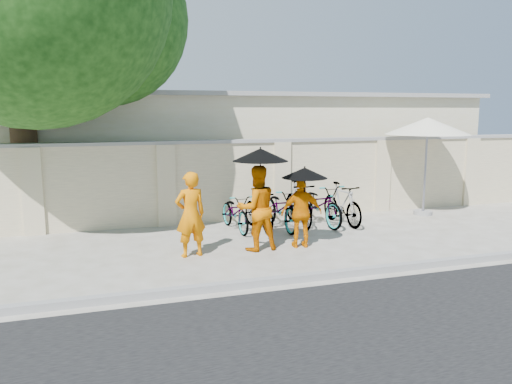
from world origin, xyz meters
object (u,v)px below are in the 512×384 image
object	(u,v)px
monk_left	(190,214)
monk_right	(302,213)
patio_umbrella	(428,127)
monk_center	(257,208)

from	to	relation	value
monk_left	monk_right	size ratio (longest dim) A/B	1.14
patio_umbrella	monk_left	bearing A→B (deg)	-163.64
monk_center	monk_right	xyz separation A→B (m)	(0.94, -0.09, -0.14)
monk_left	patio_umbrella	distance (m)	7.20
monk_center	patio_umbrella	distance (m)	5.93
monk_left	patio_umbrella	xyz separation A→B (m)	(6.75, 1.98, 1.54)
monk_left	patio_umbrella	world-z (taller)	patio_umbrella
monk_left	monk_center	xyz separation A→B (m)	(1.36, 0.05, 0.03)
monk_center	patio_umbrella	xyz separation A→B (m)	(5.40, 1.94, 1.51)
monk_left	patio_umbrella	bearing A→B (deg)	-173.64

